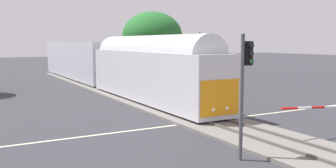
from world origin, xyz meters
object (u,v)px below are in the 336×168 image
traffic_signal_far_side (201,54)px  traffic_signal_median (245,76)px  elm_centre_background (152,36)px  commuter_train (106,63)px

traffic_signal_far_side → traffic_signal_median: (-8.49, -15.91, -0.33)m
elm_centre_background → traffic_signal_median: bearing=-109.7°
commuter_train → traffic_signal_far_side: size_ratio=7.48×
commuter_train → elm_centre_background: 9.71m
commuter_train → traffic_signal_far_side: (5.52, -9.77, 1.09)m
commuter_train → elm_centre_background: (7.92, 4.80, 2.92)m
traffic_signal_median → elm_centre_background: size_ratio=0.60×
traffic_signal_median → elm_centre_background: bearing=70.3°
commuter_train → elm_centre_background: size_ratio=4.95×
traffic_signal_far_side → traffic_signal_median: size_ratio=1.09×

